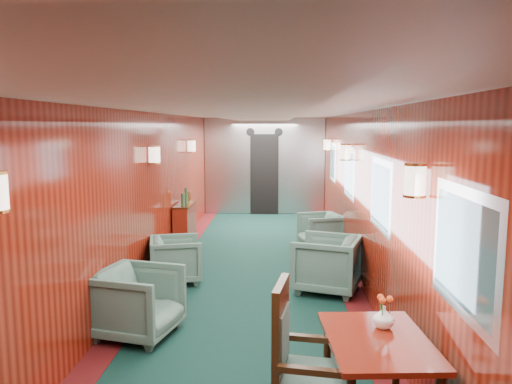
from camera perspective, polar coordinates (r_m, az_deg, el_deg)
room at (r=6.53m, az=-0.59°, el=2.56°), size 12.00×12.10×2.40m
bulkhead at (r=12.46m, az=0.98°, el=2.90°), size 2.98×0.17×2.39m
windows_right at (r=6.88m, az=12.00°, el=1.10°), size 0.02×8.60×0.80m
wall_sconces at (r=7.09m, az=-0.33°, el=4.21°), size 2.97×7.97×0.25m
dining_table at (r=3.76m, az=13.70°, el=-17.57°), size 0.76×1.04×0.74m
side_chair at (r=3.63m, az=5.03°, el=-18.34°), size 0.58×0.61×1.15m
credenza at (r=9.17m, az=-8.13°, el=-3.73°), size 0.29×0.90×1.09m
flower_vase at (r=3.86m, az=14.38°, el=-13.68°), size 0.19×0.19×0.16m
armchair_left_near at (r=5.51m, az=-13.34°, el=-12.17°), size 0.97×0.95×0.73m
armchair_left_far at (r=7.23m, az=-9.13°, el=-7.61°), size 0.86×0.85×0.65m
armchair_right_near at (r=6.80m, az=8.07°, el=-8.11°), size 1.03×1.02×0.75m
armchair_right_far at (r=9.09m, az=7.34°, el=-4.44°), size 0.87×0.85×0.64m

